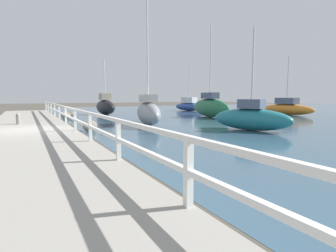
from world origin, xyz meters
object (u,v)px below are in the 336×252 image
object	(u,v)px
mooring_bollard	(18,119)
sailboat_blue	(189,106)
sailboat_orange	(286,108)
sailboat_gray	(148,112)
sailboat_teal	(251,118)
sailboat_green	(210,107)
sailboat_black	(105,106)

from	to	relation	value
mooring_bollard	sailboat_blue	distance (m)	20.53
sailboat_orange	sailboat_gray	xyz separation A→B (m)	(-15.02, -1.82, 0.16)
sailboat_teal	sailboat_blue	xyz separation A→B (m)	(7.27, 16.84, 0.00)
sailboat_teal	sailboat_gray	world-z (taller)	sailboat_gray
sailboat_orange	sailboat_blue	distance (m)	10.97
sailboat_green	sailboat_gray	bearing A→B (deg)	-146.96
sailboat_orange	sailboat_blue	world-z (taller)	sailboat_blue
sailboat_orange	sailboat_green	bearing A→B (deg)	174.22
sailboat_gray	sailboat_blue	xyz separation A→B (m)	(10.71, 11.91, -0.15)
sailboat_gray	sailboat_green	world-z (taller)	sailboat_green
sailboat_orange	sailboat_gray	size ratio (longest dim) A/B	0.76
sailboat_orange	sailboat_black	xyz separation A→B (m)	(-14.92, 8.20, 0.16)
sailboat_gray	sailboat_blue	size ratio (longest dim) A/B	1.33
mooring_bollard	sailboat_gray	world-z (taller)	sailboat_gray
sailboat_teal	sailboat_black	size ratio (longest dim) A/B	1.00
mooring_bollard	sailboat_gray	size ratio (longest dim) A/B	0.08
sailboat_black	sailboat_green	bearing A→B (deg)	-44.79
mooring_bollard	sailboat_blue	size ratio (longest dim) A/B	0.10
mooring_bollard	sailboat_blue	world-z (taller)	sailboat_blue
sailboat_green	sailboat_blue	bearing A→B (deg)	76.55
sailboat_gray	sailboat_blue	world-z (taller)	sailboat_gray
mooring_bollard	sailboat_black	xyz separation A→B (m)	(6.96, 8.75, 0.24)
sailboat_gray	sailboat_black	size ratio (longest dim) A/B	1.49
sailboat_teal	sailboat_gray	bearing A→B (deg)	102.85
sailboat_orange	sailboat_teal	distance (m)	13.41
sailboat_orange	sailboat_black	size ratio (longest dim) A/B	1.14
sailboat_black	mooring_bollard	bearing A→B (deg)	-128.14
sailboat_black	sailboat_green	world-z (taller)	sailboat_green
mooring_bollard	sailboat_black	size ratio (longest dim) A/B	0.12
sailboat_green	sailboat_black	bearing A→B (deg)	144.15
mooring_bollard	sailboat_teal	xyz separation A→B (m)	(10.29, -6.21, 0.09)
sailboat_orange	sailboat_gray	bearing A→B (deg)	-169.90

